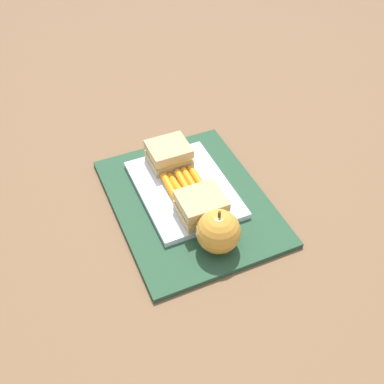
# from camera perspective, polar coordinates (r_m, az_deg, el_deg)

# --- Properties ---
(ground_plane) EXTENTS (2.40, 2.40, 0.00)m
(ground_plane) POSITION_cam_1_polar(r_m,az_deg,el_deg) (0.89, -0.33, -1.40)
(ground_plane) COLOR brown
(lunchbag_mat) EXTENTS (0.36, 0.28, 0.01)m
(lunchbag_mat) POSITION_cam_1_polar(r_m,az_deg,el_deg) (0.88, -0.33, -1.17)
(lunchbag_mat) COLOR #284C33
(lunchbag_mat) RESTS_ON ground_plane
(food_tray) EXTENTS (0.23, 0.17, 0.01)m
(food_tray) POSITION_cam_1_polar(r_m,az_deg,el_deg) (0.89, -0.97, 0.38)
(food_tray) COLOR white
(food_tray) RESTS_ON lunchbag_mat
(sandwich_half_left) EXTENTS (0.07, 0.08, 0.04)m
(sandwich_half_left) POSITION_cam_1_polar(r_m,az_deg,el_deg) (0.93, -2.89, 4.72)
(sandwich_half_left) COLOR tan
(sandwich_half_left) RESTS_ON food_tray
(sandwich_half_right) EXTENTS (0.07, 0.08, 0.04)m
(sandwich_half_right) POSITION_cam_1_polar(r_m,az_deg,el_deg) (0.82, 1.14, -1.73)
(sandwich_half_right) COLOR tan
(sandwich_half_right) RESTS_ON food_tray
(carrot_sticks_bundle) EXTENTS (0.08, 0.07, 0.02)m
(carrot_sticks_bundle) POSITION_cam_1_polar(r_m,az_deg,el_deg) (0.88, -0.98, 0.95)
(carrot_sticks_bundle) COLOR orange
(carrot_sticks_bundle) RESTS_ON food_tray
(apple) EXTENTS (0.08, 0.08, 0.09)m
(apple) POSITION_cam_1_polar(r_m,az_deg,el_deg) (0.78, 3.36, -4.90)
(apple) COLOR gold
(apple) RESTS_ON lunchbag_mat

